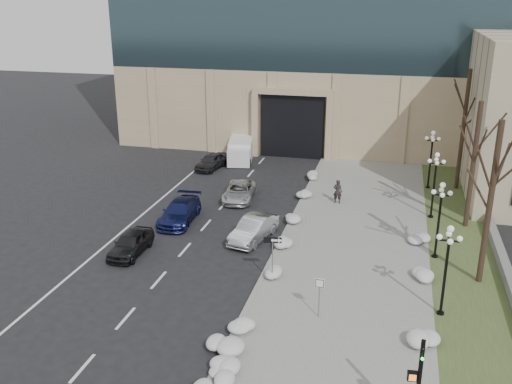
% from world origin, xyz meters
% --- Properties ---
extents(ground, '(160.00, 160.00, 0.00)m').
position_xyz_m(ground, '(0.00, 0.00, 0.00)').
color(ground, black).
rests_on(ground, ground).
extents(sidewalk, '(9.00, 40.00, 0.12)m').
position_xyz_m(sidewalk, '(3.50, 14.00, 0.06)').
color(sidewalk, gray).
rests_on(sidewalk, ground).
extents(curb, '(0.30, 40.00, 0.14)m').
position_xyz_m(curb, '(-1.00, 14.00, 0.07)').
color(curb, gray).
rests_on(curb, ground).
extents(grass_strip, '(4.00, 40.00, 0.10)m').
position_xyz_m(grass_strip, '(10.00, 14.00, 0.05)').
color(grass_strip, '#3D4A25').
rests_on(grass_strip, ground).
extents(stone_wall, '(0.50, 30.00, 0.70)m').
position_xyz_m(stone_wall, '(12.00, 16.00, 0.35)').
color(stone_wall, slate).
rests_on(stone_wall, ground).
extents(car_a, '(1.64, 4.05, 1.38)m').
position_xyz_m(car_a, '(-9.42, 8.72, 0.69)').
color(car_a, black).
rests_on(car_a, ground).
extents(car_b, '(2.48, 4.73, 1.48)m').
position_xyz_m(car_b, '(-2.77, 12.49, 0.74)').
color(car_b, '#98999F').
rests_on(car_b, ground).
extents(car_c, '(2.33, 5.12, 1.45)m').
position_xyz_m(car_c, '(-8.44, 14.21, 0.73)').
color(car_c, '#161C50').
rests_on(car_c, ground).
extents(car_d, '(2.65, 4.85, 1.29)m').
position_xyz_m(car_d, '(-5.67, 19.45, 0.64)').
color(car_d, silver).
rests_on(car_d, ground).
extents(car_e, '(2.33, 4.27, 1.38)m').
position_xyz_m(car_e, '(-10.23, 26.49, 0.69)').
color(car_e, '#2B2C30').
rests_on(car_e, ground).
extents(pedestrian, '(0.68, 0.48, 1.79)m').
position_xyz_m(pedestrian, '(1.65, 20.23, 1.01)').
color(pedestrian, black).
rests_on(pedestrian, sidewalk).
extents(box_truck, '(3.21, 6.34, 1.92)m').
position_xyz_m(box_truck, '(-8.49, 29.98, 0.93)').
color(box_truck, silver).
rests_on(box_truck, ground).
extents(one_way_sign, '(1.01, 0.30, 2.69)m').
position_xyz_m(one_way_sign, '(-0.22, 7.27, 2.22)').
color(one_way_sign, slate).
rests_on(one_way_sign, ground).
extents(keep_sign, '(0.47, 0.07, 2.17)m').
position_xyz_m(keep_sign, '(2.57, 4.24, 1.60)').
color(keep_sign, slate).
rests_on(keep_sign, ground).
extents(snow_clump_b, '(1.10, 1.60, 0.36)m').
position_xyz_m(snow_clump_b, '(-0.61, 1.98, 0.30)').
color(snow_clump_b, silver).
rests_on(snow_clump_b, sidewalk).
extents(snow_clump_c, '(1.10, 1.60, 0.36)m').
position_xyz_m(snow_clump_c, '(-0.32, 7.33, 0.30)').
color(snow_clump_c, silver).
rests_on(snow_clump_c, sidewalk).
extents(snow_clump_d, '(1.10, 1.60, 0.36)m').
position_xyz_m(snow_clump_d, '(-0.39, 11.37, 0.30)').
color(snow_clump_d, silver).
rests_on(snow_clump_d, sidewalk).
extents(snow_clump_e, '(1.10, 1.60, 0.36)m').
position_xyz_m(snow_clump_e, '(-0.78, 16.05, 0.30)').
color(snow_clump_e, silver).
rests_on(snow_clump_e, sidewalk).
extents(snow_clump_f, '(1.10, 1.60, 0.36)m').
position_xyz_m(snow_clump_f, '(-0.82, 20.72, 0.30)').
color(snow_clump_f, silver).
rests_on(snow_clump_f, sidewalk).
extents(snow_clump_g, '(1.10, 1.60, 0.36)m').
position_xyz_m(snow_clump_g, '(-0.79, 25.53, 0.30)').
color(snow_clump_g, silver).
rests_on(snow_clump_g, sidewalk).
extents(snow_clump_h, '(1.10, 1.60, 0.36)m').
position_xyz_m(snow_clump_h, '(7.35, 3.18, 0.30)').
color(snow_clump_h, silver).
rests_on(snow_clump_h, sidewalk).
extents(snow_clump_i, '(1.10, 1.60, 0.36)m').
position_xyz_m(snow_clump_i, '(7.49, 9.22, 0.30)').
color(snow_clump_i, silver).
rests_on(snow_clump_i, sidewalk).
extents(snow_clump_j, '(1.10, 1.60, 0.36)m').
position_xyz_m(snow_clump_j, '(7.52, 14.75, 0.30)').
color(snow_clump_j, silver).
rests_on(snow_clump_j, sidewalk).
extents(snow_clump_k, '(1.10, 1.60, 0.36)m').
position_xyz_m(snow_clump_k, '(-1.05, 0.91, 0.30)').
color(snow_clump_k, silver).
rests_on(snow_clump_k, sidewalk).
extents(snow_clump_l, '(1.10, 1.60, 0.36)m').
position_xyz_m(snow_clump_l, '(-0.75, -1.17, 0.30)').
color(snow_clump_l, silver).
rests_on(snow_clump_l, sidewalk).
extents(lamppost_a, '(1.18, 1.18, 4.76)m').
position_xyz_m(lamppost_a, '(8.30, 6.00, 3.07)').
color(lamppost_a, black).
rests_on(lamppost_a, ground).
extents(lamppost_b, '(1.18, 1.18, 4.76)m').
position_xyz_m(lamppost_b, '(8.30, 12.50, 3.07)').
color(lamppost_b, black).
rests_on(lamppost_b, ground).
extents(lamppost_c, '(1.18, 1.18, 4.76)m').
position_xyz_m(lamppost_c, '(8.30, 19.00, 3.07)').
color(lamppost_c, black).
rests_on(lamppost_c, ground).
extents(lamppost_d, '(1.18, 1.18, 4.76)m').
position_xyz_m(lamppost_d, '(8.30, 25.50, 3.07)').
color(lamppost_d, black).
rests_on(lamppost_d, ground).
extents(tree_near, '(3.20, 3.20, 9.00)m').
position_xyz_m(tree_near, '(10.50, 10.00, 5.83)').
color(tree_near, black).
rests_on(tree_near, ground).
extents(tree_mid, '(3.20, 3.20, 8.50)m').
position_xyz_m(tree_mid, '(10.50, 18.00, 5.50)').
color(tree_mid, black).
rests_on(tree_mid, ground).
extents(tree_far, '(3.20, 3.20, 9.50)m').
position_xyz_m(tree_far, '(10.50, 26.00, 6.15)').
color(tree_far, black).
rests_on(tree_far, ground).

